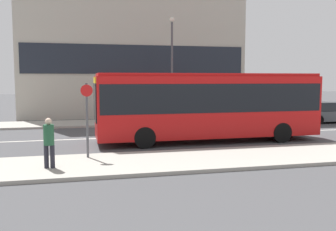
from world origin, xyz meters
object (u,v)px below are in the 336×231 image
(parked_car_0, at_px, (328,113))
(pedestrian_near_stop, at_px, (49,140))
(city_bus, at_px, (208,103))
(bus_stop_sign, at_px, (87,114))
(street_lamp, at_px, (172,59))

(parked_car_0, relative_size, pedestrian_near_stop, 2.59)
(city_bus, distance_m, pedestrian_near_stop, 8.45)
(parked_car_0, bearing_deg, bus_stop_sign, -152.59)
(parked_car_0, bearing_deg, pedestrian_near_stop, -150.73)
(pedestrian_near_stop, bearing_deg, street_lamp, 72.40)
(bus_stop_sign, height_order, street_lamp, street_lamp)
(city_bus, bearing_deg, pedestrian_near_stop, -146.56)
(parked_car_0, height_order, street_lamp, street_lamp)
(parked_car_0, xyz_separation_m, bus_stop_sign, (-16.77, -8.70, 1.07))
(pedestrian_near_stop, bearing_deg, parked_car_0, 42.88)
(parked_car_0, distance_m, pedestrian_near_stop, 20.69)
(pedestrian_near_stop, xyz_separation_m, bus_stop_sign, (1.27, 1.42, 0.68))
(parked_car_0, xyz_separation_m, street_lamp, (-10.94, 1.61, 3.71))
(city_bus, xyz_separation_m, street_lamp, (0.00, 7.21, 2.48))
(bus_stop_sign, distance_m, street_lamp, 12.13)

